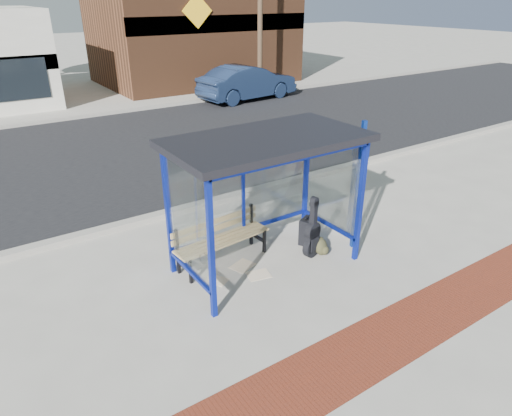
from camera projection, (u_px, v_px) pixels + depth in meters
ground at (266, 265)px, 8.35m from camera, size 120.00×120.00×0.00m
brick_paver_strip at (372, 347)px, 6.40m from camera, size 60.00×1.00×0.01m
curb_near at (194, 206)px, 10.51m from camera, size 60.00×0.25×0.12m
street_asphalt at (121, 152)px, 14.37m from camera, size 60.00×10.00×0.00m
curb_far at (78, 117)px, 18.18m from camera, size 60.00×0.25×0.12m
far_sidewalk at (66, 109)px, 19.63m from camera, size 60.00×4.00×0.01m
bus_shelter at (265, 156)px, 7.53m from camera, size 3.30×1.80×2.42m
storefront_brown at (193, 21)px, 24.94m from camera, size 10.00×7.08×6.40m
utility_pole_east at (260, 4)px, 21.23m from camera, size 1.60×0.24×8.00m
bench at (221, 237)px, 8.28m from camera, size 1.88×0.62×0.87m
guitar_bag at (312, 237)px, 8.45m from camera, size 0.44×0.21×1.15m
suitcase at (307, 231)px, 8.96m from camera, size 0.40×0.33×0.59m
backpack at (322, 247)px, 8.61m from camera, size 0.33×0.31×0.34m
sign_post at (359, 179)px, 8.38m from camera, size 0.14×0.31×2.51m
newspaper_a at (259, 275)px, 8.05m from camera, size 0.46×0.40×0.01m
newspaper_b at (217, 280)px, 7.89m from camera, size 0.41×0.44×0.01m
newspaper_c at (243, 266)px, 8.31m from camera, size 0.51×0.45×0.01m
parked_car at (248, 82)px, 21.18m from camera, size 4.93×2.15×1.58m
fire_hydrant at (272, 83)px, 23.35m from camera, size 0.32×0.22×0.74m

